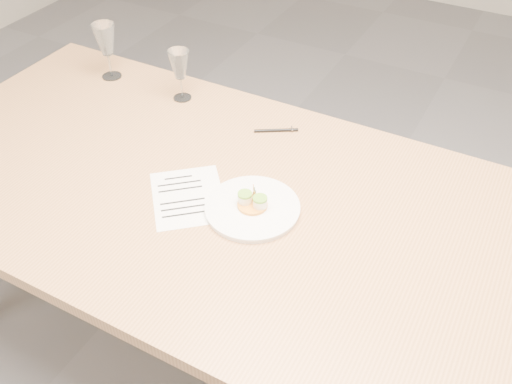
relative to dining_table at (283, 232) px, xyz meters
The scene contains 7 objects.
ground 0.68m from the dining_table, ahead, with size 7.00×7.00×0.00m, color slate.
dining_table is the anchor object (origin of this frame).
dinner_plate 0.12m from the dining_table, 162.87° to the right, with size 0.26×0.26×0.07m.
recipe_sheet 0.28m from the dining_table, 166.97° to the right, with size 0.31×0.31×0.00m.
ballpoint_pen 0.39m from the dining_table, 119.72° to the left, with size 0.13×0.08×0.01m.
wine_glass_0 0.97m from the dining_table, 157.49° to the left, with size 0.08×0.08×0.20m.
wine_glass_1 0.70m from the dining_table, 147.50° to the left, with size 0.07×0.07×0.18m.
Camera 1 is at (0.46, -1.01, 1.79)m, focal length 40.00 mm.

